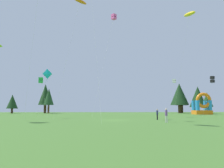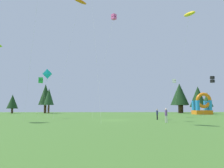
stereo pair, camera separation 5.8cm
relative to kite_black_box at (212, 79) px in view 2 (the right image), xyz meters
name	(u,v)px [view 2 (the right image)]	position (x,y,z in m)	size (l,w,h in m)	color
ground_plane	(115,120)	(-17.39, -4.18, -6.89)	(120.00, 120.00, 0.00)	#47752D
kite_black_box	(212,79)	(0.00, 0.00, 0.00)	(1.68, 2.38, 7.48)	black
kite_cyan_diamond	(47,74)	(-29.98, 4.06, 1.31)	(2.93, 2.87, 8.90)	#19B7CC
kite_orange_parafoil	(80,1)	(-23.46, -0.42, 13.85)	(4.98, 4.94, 21.32)	orange
kite_green_box	(41,80)	(-30.50, 1.74, -0.06)	(1.92, 0.91, 7.32)	green
kite_yellow_parafoil	(189,14)	(-3.26, 1.14, 12.39)	(2.31, 9.28, 20.07)	yellow
kite_white_box	(174,81)	(-1.64, 17.07, 1.66)	(2.57, 1.47, 8.97)	white
kite_pink_box	(114,17)	(-17.05, 9.00, 14.74)	(5.03, 4.86, 22.24)	#EA599E
person_near_camera	(157,113)	(-10.54, -2.75, -5.88)	(0.41, 0.41, 1.69)	black
person_far_side	(166,114)	(-10.96, -9.84, -5.78)	(0.40, 0.40, 1.86)	silver
inflatable_blue_arch	(202,107)	(8.46, 24.70, -4.70)	(4.56, 3.99, 6.07)	orange
tree_row_0	(12,102)	(-49.46, 38.25, -3.04)	(3.61, 3.61, 6.19)	#4C331E
tree_row_1	(45,95)	(-39.29, 40.67, -0.60)	(4.66, 4.66, 9.92)	#4C331E
tree_row_2	(49,97)	(-37.30, 37.24, -1.50)	(3.28, 3.28, 8.15)	#4C331E
tree_row_3	(179,94)	(6.97, 39.90, -0.43)	(6.28, 6.28, 10.28)	#4C331E
tree_row_4	(182,97)	(8.38, 41.72, -1.41)	(4.02, 4.02, 8.40)	#4C331E
tree_row_5	(198,97)	(12.04, 36.47, -1.44)	(5.55, 5.55, 8.94)	#4C331E
tree_row_6	(207,100)	(15.94, 38.26, -2.32)	(3.83, 3.83, 7.08)	#4C331E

